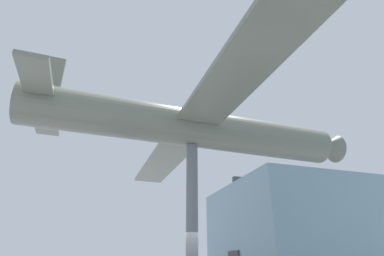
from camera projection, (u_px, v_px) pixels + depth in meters
name	position (u px, v px, depth m)	size (l,w,h in m)	color
glass_pavilion_left	(294.00, 233.00, 24.33)	(11.64, 10.91, 7.99)	#7593A3
support_pylon_central	(192.00, 217.00, 11.92)	(0.49, 0.49, 6.14)	slate
suspended_airplane	(195.00, 128.00, 13.61)	(19.71, 15.71, 3.18)	slate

